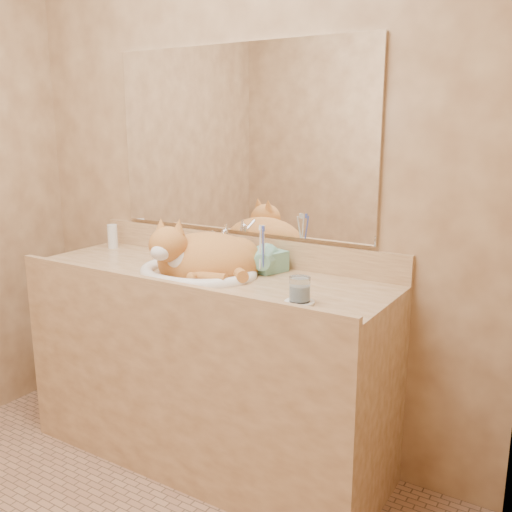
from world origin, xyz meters
The scene contains 13 objects.
wall_back centered at (0.00, 1.00, 1.25)m, with size 2.40×0.02×2.50m, color brown.
wall_right centered at (1.20, 0.00, 1.25)m, with size 0.02×2.00×2.50m, color brown.
vanity_counter centered at (0.00, 0.72, 0.42)m, with size 1.60×0.55×0.85m, color #966B43, non-canonical shape.
mirror centered at (0.00, 0.99, 1.39)m, with size 1.30×0.02×0.80m, color white.
sink_basin centered at (-0.02, 0.70, 0.93)m, with size 0.51×0.43×0.16m, color white, non-canonical shape.
faucet centered at (-0.02, 0.90, 0.93)m, with size 0.04×0.12×0.17m, color silver, non-canonical shape.
cat centered at (0.00, 0.72, 0.93)m, with size 0.44×0.36×0.24m, color #B36729, non-canonical shape.
soap_dispenser centered at (0.21, 0.83, 0.95)m, with size 0.09×0.09×0.20m, color #6EB098.
toothbrush_cup centered at (0.24, 0.80, 0.91)m, with size 0.12×0.12×0.11m, color #6EB098.
toothbrushes centered at (0.24, 0.80, 0.98)m, with size 0.04×0.04×0.22m, color silver, non-canonical shape.
saucer centered at (0.53, 0.57, 0.85)m, with size 0.10×0.10×0.01m, color white.
water_glass centered at (0.53, 0.57, 0.90)m, with size 0.07×0.07×0.09m, color silver.
lotion_bottle centered at (-0.68, 0.88, 0.91)m, with size 0.05×0.05×0.12m, color silver.
Camera 1 is at (1.40, -1.11, 1.46)m, focal length 40.00 mm.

